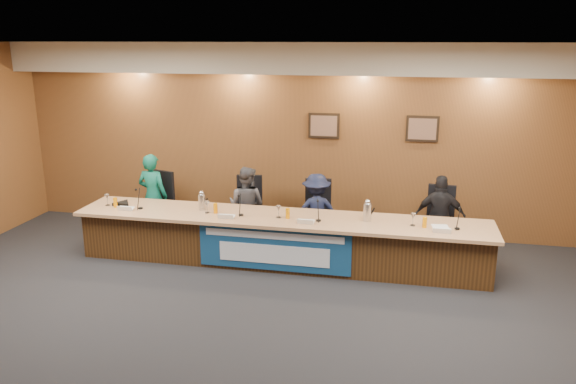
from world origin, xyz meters
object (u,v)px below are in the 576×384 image
office_chair_c (317,218)px  carafe_left (202,202)px  banner (274,249)px  speakerphone (123,204)px  panelist_a (153,196)px  office_chair_d (439,226)px  panelist_b (247,205)px  panelist_c (316,212)px  carafe_right (367,212)px  office_chair_a (156,207)px  dais_body (280,241)px  office_chair_b (248,213)px  panelist_d (440,217)px

office_chair_c → carafe_left: bearing=-159.3°
banner → speakerphone: size_ratio=6.88×
panelist_a → office_chair_d: panelist_a is taller
panelist_b → office_chair_c: (1.14, 0.10, -0.16)m
carafe_left → speakerphone: (-1.30, -0.02, -0.10)m
panelist_c → carafe_right: (0.84, -0.72, 0.27)m
banner → office_chair_a: banner is taller
carafe_right → dais_body: bearing=179.6°
panelist_a → speakerphone: (-0.17, -0.71, 0.06)m
office_chair_b → office_chair_c: 1.14m
dais_body → carafe_right: bearing=-0.4°
panelist_d → office_chair_c: panelist_d is taller
panelist_b → panelist_d: size_ratio=0.99×
panelist_c → panelist_d: panelist_d is taller
panelist_d → office_chair_d: bearing=-88.1°
panelist_b → office_chair_c: bearing=-164.8°
carafe_left → carafe_right: 2.48m
banner → panelist_a: bearing=154.3°
office_chair_d → speakerphone: (-4.83, -0.81, 0.30)m
carafe_left → carafe_right: carafe_right is taller
panelist_b → panelist_d: (3.04, 0.00, 0.00)m
office_chair_d → carafe_right: size_ratio=1.85×
panelist_a → panelist_b: size_ratio=1.11×
speakerphone → office_chair_b: bearing=24.4°
panelist_d → office_chair_c: size_ratio=2.70×
dais_body → office_chair_b: dais_body is taller
panelist_d → office_chair_c: (-1.89, 0.10, -0.17)m
panelist_a → speakerphone: size_ratio=4.46×
office_chair_d → panelist_c: bearing=-170.4°
panelist_d → office_chair_a: 4.67m
office_chair_b → panelist_d: bearing=-10.8°
panelist_c → office_chair_c: bearing=-106.6°
banner → office_chair_d: size_ratio=4.58×
banner → office_chair_c: banner is taller
panelist_b → office_chair_b: 0.19m
panelist_c → carafe_left: (-1.64, -0.70, 0.26)m
panelist_d → carafe_left: size_ratio=5.31×
dais_body → office_chair_b: bearing=131.6°
panelist_a → office_chair_b: panelist_a is taller
office_chair_b → speakerphone: 1.99m
panelist_d → carafe_left: panelist_d is taller
banner → panelist_a: panelist_a is taller
office_chair_c → carafe_right: 1.24m
banner → panelist_b: size_ratio=1.71×
panelist_a → speakerphone: bearing=83.3°
panelist_b → banner: bearing=132.8°
panelist_c → panelist_d: size_ratio=0.95×
banner → panelist_b: 1.36m
banner → panelist_c: bearing=69.4°
carafe_right → office_chair_c: bearing=135.9°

